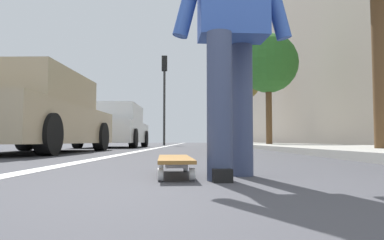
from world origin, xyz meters
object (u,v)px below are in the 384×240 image
at_px(skater_person, 232,20).
at_px(parked_car_near, 34,115).
at_px(traffic_light, 164,84).
at_px(street_tree_mid, 268,64).
at_px(skateboard, 175,161).
at_px(street_tree_far, 242,82).
at_px(parked_car_mid, 115,127).

bearing_deg(skater_person, parked_car_near, 34.91).
bearing_deg(parked_car_near, skater_person, -145.09).
distance_m(parked_car_near, traffic_light, 12.68).
bearing_deg(traffic_light, parked_car_near, 173.49).
distance_m(parked_car_near, street_tree_mid, 9.83).
bearing_deg(skateboard, skater_person, -113.40).
height_order(skater_person, parked_car_near, skater_person).
xyz_separation_m(parked_car_near, street_tree_mid, (7.44, -5.90, 2.56)).
xyz_separation_m(skateboard, parked_car_near, (4.43, 2.85, 0.61)).
relative_size(traffic_light, street_tree_far, 0.94).
bearing_deg(parked_car_near, parked_car_mid, -2.08).
distance_m(traffic_light, street_tree_far, 5.38).
xyz_separation_m(skater_person, parked_car_near, (4.58, 3.19, -0.23)).
distance_m(skateboard, street_tree_far, 20.24).
relative_size(skateboard, street_tree_mid, 0.19).
relative_size(skateboard, skater_person, 0.52).
bearing_deg(skater_person, parked_car_mid, 15.89).
bearing_deg(street_tree_far, street_tree_mid, 180.00).
height_order(traffic_light, street_tree_far, street_tree_far).
height_order(skater_person, parked_car_mid, skater_person).
bearing_deg(parked_car_mid, parked_car_near, 177.92).
bearing_deg(parked_car_mid, street_tree_far, -31.34).
bearing_deg(parked_car_mid, street_tree_mid, -74.82).
xyz_separation_m(skater_person, traffic_light, (16.92, 1.79, 2.30)).
relative_size(skater_person, parked_car_near, 0.36).
relative_size(skater_person, parked_car_mid, 0.37).
xyz_separation_m(skateboard, street_tree_mid, (11.87, -3.05, 3.17)).
bearing_deg(skater_person, street_tree_mid, -12.69).
distance_m(skater_person, street_tree_mid, 12.53).
relative_size(parked_car_mid, street_tree_mid, 1.00).
height_order(skateboard, street_tree_mid, street_tree_mid).
height_order(skateboard, street_tree_far, street_tree_far).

